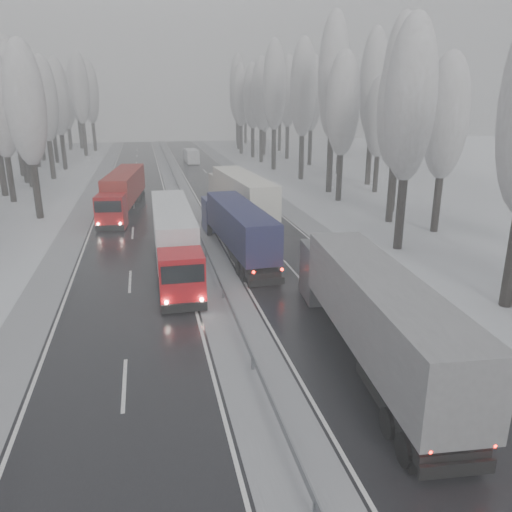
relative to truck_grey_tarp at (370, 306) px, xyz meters
name	(u,v)px	position (x,y,z in m)	size (l,w,h in m)	color
carriageway_right	(270,245)	(0.15, 18.07, -2.45)	(7.50, 200.00, 0.03)	black
carriageway_left	(132,254)	(-10.35, 18.07, -2.45)	(7.50, 200.00, 0.03)	black
median_slush	(203,249)	(-5.10, 18.07, -2.45)	(3.00, 200.00, 0.04)	#96989E
shoulder_right	(330,241)	(5.10, 18.07, -2.45)	(2.40, 200.00, 0.04)	#96989E
shoulder_left	(60,258)	(-15.30, 18.07, -2.45)	(2.40, 200.00, 0.04)	#96989E
median_guardrail	(203,242)	(-5.10, 18.06, -1.87)	(0.12, 200.00, 0.76)	slate
tree_18	(410,101)	(9.40, 15.11, 8.23)	(3.60, 3.60, 16.58)	black
tree_19	(446,118)	(14.92, 19.11, 6.95)	(3.60, 3.60, 14.57)	black
tree_20	(398,107)	(12.79, 23.24, 7.68)	(3.60, 3.60, 15.71)	black
tree_21	(401,86)	(15.02, 27.24, 9.53)	(3.60, 3.60, 18.62)	black
tree_22	(343,105)	(11.92, 33.67, 7.77)	(3.60, 3.60, 15.86)	black
tree_23	(380,117)	(18.20, 37.67, 6.30)	(3.60, 3.60, 13.55)	black
tree_24	(334,77)	(12.79, 39.09, 10.72)	(3.60, 3.60, 20.49)	black
tree_25	(374,85)	(19.71, 43.09, 10.05)	(3.60, 3.60, 19.44)	black
tree_26	(303,89)	(12.46, 49.34, 9.63)	(3.60, 3.60, 18.78)	black
tree_27	(342,95)	(19.61, 53.34, 8.89)	(3.60, 3.60, 17.62)	black
tree_28	(274,86)	(11.23, 60.03, 10.17)	(3.60, 3.60, 19.62)	black
tree_29	(312,93)	(18.61, 64.03, 9.20)	(3.60, 3.60, 18.11)	black
tree_30	(261,94)	(11.46, 69.78, 9.05)	(3.60, 3.60, 17.86)	black
tree_31	(288,92)	(17.37, 73.78, 9.50)	(3.60, 3.60, 18.58)	black
tree_32	(253,97)	(11.53, 77.28, 8.71)	(3.60, 3.60, 17.33)	black
tree_33	(264,107)	(14.66, 81.28, 6.79)	(3.60, 3.60, 14.33)	black
tree_34	(241,96)	(10.63, 84.39, 8.90)	(3.60, 3.60, 17.63)	black
tree_35	(280,94)	(19.84, 88.39, 9.30)	(3.60, 3.60, 18.25)	black
tree_36	(238,88)	(11.93, 94.23, 10.55)	(3.60, 3.60, 20.23)	black
tree_37	(265,100)	(18.92, 98.23, 8.10)	(3.60, 3.60, 16.37)	black
tree_38	(237,95)	(13.63, 104.80, 9.12)	(3.60, 3.60, 17.97)	black
tree_39	(245,100)	(16.44, 108.80, 7.98)	(3.60, 3.60, 16.19)	black
tree_62	(25,105)	(-19.05, 31.80, 7.89)	(3.60, 3.60, 16.04)	black
tree_64	(0,108)	(-23.37, 40.79, 7.49)	(3.60, 3.60, 15.42)	black
tree_66	(22,107)	(-23.26, 50.42, 7.37)	(3.60, 3.60, 15.23)	black
tree_67	(16,97)	(-24.65, 54.42, 8.56)	(3.60, 3.60, 17.09)	black
tree_68	(44,99)	(-21.69, 57.18, 8.28)	(3.60, 3.60, 16.65)	black
tree_69	(11,87)	(-26.53, 61.18, 9.99)	(3.60, 3.60, 19.35)	black
tree_70	(57,97)	(-21.43, 67.26, 8.56)	(3.60, 3.60, 17.09)	black
tree_71	(28,87)	(-26.19, 71.26, 10.16)	(3.60, 3.60, 19.61)	black
tree_72	(51,105)	(-24.03, 76.61, 7.29)	(3.60, 3.60, 15.11)	black
tree_73	(36,97)	(-26.92, 80.61, 8.64)	(3.60, 3.60, 17.22)	black
tree_74	(80,88)	(-20.18, 87.40, 10.21)	(3.60, 3.60, 19.68)	black
tree_75	(33,92)	(-29.30, 91.40, 9.52)	(3.60, 3.60, 18.60)	black
tree_76	(90,93)	(-19.15, 96.79, 9.48)	(3.60, 3.60, 18.55)	black
tree_77	(66,106)	(-24.77, 100.79, 6.79)	(3.60, 3.60, 14.32)	black
tree_78	(76,90)	(-22.66, 103.38, 10.12)	(3.60, 3.60, 19.55)	black
tree_79	(66,98)	(-25.44, 107.38, 8.54)	(3.60, 3.60, 17.07)	black
truck_grey_tarp	(370,306)	(0.00, 0.00, 0.00)	(3.98, 16.63, 4.23)	#444549
truck_blue_box	(236,224)	(-2.80, 16.49, -0.27)	(3.22, 14.82, 3.77)	navy
truck_cream_box	(240,193)	(-0.45, 27.45, 0.01)	(3.91, 16.72, 4.25)	#B2AE9D
box_truck_distant	(191,156)	(-0.93, 70.65, -1.21)	(2.27, 6.69, 2.47)	#B9BAC0
truck_red_white	(174,234)	(-7.40, 14.31, -0.16)	(2.51, 15.47, 3.96)	#BB0A11
truck_red_red	(123,190)	(-11.21, 32.48, -0.17)	(4.32, 15.50, 3.94)	#9D080B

